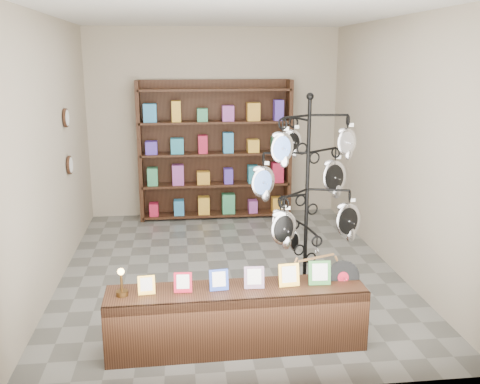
{
  "coord_description": "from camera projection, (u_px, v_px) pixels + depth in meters",
  "views": [
    {
      "loc": [
        -0.59,
        -6.1,
        2.53
      ],
      "look_at": [
        0.01,
        -1.0,
        1.24
      ],
      "focal_mm": 40.0,
      "sensor_mm": 36.0,
      "label": 1
    }
  ],
  "objects": [
    {
      "name": "back_shelving",
      "position": [
        215.0,
        154.0,
        8.52
      ],
      "size": [
        2.42,
        0.36,
        2.2
      ],
      "color": "black",
      "rests_on": "ground"
    },
    {
      "name": "front_shelf",
      "position": [
        237.0,
        318.0,
        4.76
      ],
      "size": [
        2.29,
        0.51,
        0.81
      ],
      "rotation": [
        0.0,
        0.0,
        0.02
      ],
      "color": "black",
      "rests_on": "ground"
    },
    {
      "name": "room_envelope",
      "position": [
        229.0,
        119.0,
        6.11
      ],
      "size": [
        5.0,
        5.0,
        5.0
      ],
      "color": "#B0A38D",
      "rests_on": "ground"
    },
    {
      "name": "ground",
      "position": [
        230.0,
        270.0,
        6.56
      ],
      "size": [
        5.0,
        5.0,
        0.0
      ],
      "primitive_type": "plane",
      "color": "slate",
      "rests_on": "ground"
    },
    {
      "name": "wall_clocks",
      "position": [
        68.0,
        142.0,
        6.75
      ],
      "size": [
        0.03,
        0.24,
        0.84
      ],
      "color": "black",
      "rests_on": "ground"
    },
    {
      "name": "display_tree",
      "position": [
        307.0,
        190.0,
        5.21
      ],
      "size": [
        1.16,
        1.15,
        2.22
      ],
      "rotation": [
        0.0,
        0.0,
        0.28
      ],
      "color": "black",
      "rests_on": "ground"
    }
  ]
}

